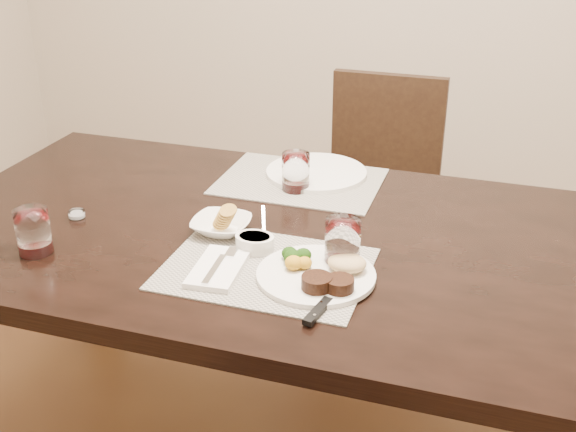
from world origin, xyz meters
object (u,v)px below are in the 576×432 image
(cracker_bowl, at_px, (221,225))
(wine_glass_near, at_px, (342,245))
(far_plate, at_px, (316,172))
(chair_far, at_px, (379,186))
(steak_knife, at_px, (322,304))
(dinner_plate, at_px, (321,273))

(cracker_bowl, height_order, wine_glass_near, wine_glass_near)
(wine_glass_near, height_order, far_plate, wine_glass_near)
(chair_far, distance_m, far_plate, 0.61)
(cracker_bowl, bearing_deg, wine_glass_near, -11.55)
(steak_knife, height_order, wine_glass_near, wine_glass_near)
(steak_knife, height_order, cracker_bowl, cracker_bowl)
(cracker_bowl, relative_size, far_plate, 0.50)
(dinner_plate, xyz_separation_m, cracker_bowl, (-0.30, 0.14, 0.00))
(steak_knife, xyz_separation_m, cracker_bowl, (-0.33, 0.25, 0.01))
(wine_glass_near, relative_size, far_plate, 0.38)
(steak_knife, distance_m, cracker_bowl, 0.41)
(chair_far, xyz_separation_m, steak_knife, (0.12, -1.24, 0.26))
(chair_far, xyz_separation_m, cracker_bowl, (-0.21, -0.98, 0.27))
(chair_far, distance_m, steak_knife, 1.27)
(chair_far, xyz_separation_m, far_plate, (-0.09, -0.55, 0.26))
(dinner_plate, height_order, steak_knife, dinner_plate)
(dinner_plate, bearing_deg, wine_glass_near, 72.01)
(chair_far, relative_size, dinner_plate, 3.39)
(far_plate, bearing_deg, cracker_bowl, -105.70)
(chair_far, distance_m, cracker_bowl, 1.04)
(cracker_bowl, distance_m, wine_glass_near, 0.33)
(dinner_plate, xyz_separation_m, wine_glass_near, (0.03, 0.08, 0.03))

